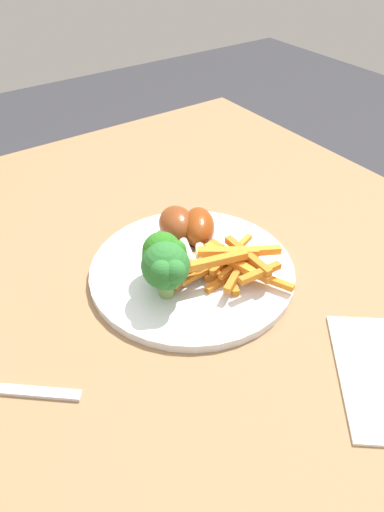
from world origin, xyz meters
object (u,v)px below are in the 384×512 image
object	(u,v)px
broccoli_floret_middle	(163,252)
dining_table	(175,318)
chicken_drumstick_far	(199,229)
carrot_fries_pile	(231,263)
chicken_drumstick_near	(178,227)
broccoli_floret_front	(164,256)
dinner_plate	(192,271)
broccoli_floret_back	(166,268)

from	to	relation	value
broccoli_floret_middle	dining_table	bearing A→B (deg)	-47.70
dining_table	broccoli_floret_middle	xyz separation A→B (m)	(-0.03, 0.03, 0.17)
dining_table	chicken_drumstick_far	world-z (taller)	chicken_drumstick_far
dining_table	carrot_fries_pile	bearing A→B (deg)	-150.94
chicken_drumstick_near	carrot_fries_pile	bearing A→B (deg)	-171.52
broccoli_floret_front	broccoli_floret_middle	distance (m)	0.01
dinner_plate	carrot_fries_pile	size ratio (longest dim) A/B	1.76
broccoli_floret_middle	chicken_drumstick_near	distance (m)	0.09
broccoli_floret_middle	chicken_drumstick_far	bearing A→B (deg)	-65.81
broccoli_floret_back	broccoli_floret_front	bearing A→B (deg)	-26.76
dinner_plate	chicken_drumstick_far	distance (m)	0.07
broccoli_floret_back	chicken_drumstick_near	bearing A→B (deg)	-39.70
dinner_plate	broccoli_floret_front	distance (m)	0.06
broccoli_floret_back	carrot_fries_pile	xyz separation A→B (m)	(-0.01, -0.09, -0.03)
dinner_plate	broccoli_floret_middle	world-z (taller)	broccoli_floret_middle
broccoli_floret_middle	broccoli_floret_back	bearing A→B (deg)	153.73
broccoli_floret_front	broccoli_floret_back	world-z (taller)	broccoli_floret_back
dinner_plate	chicken_drumstick_far	world-z (taller)	chicken_drumstick_far
chicken_drumstick_near	dinner_plate	bearing A→B (deg)	163.25
broccoli_floret_front	broccoli_floret_middle	bearing A→B (deg)	-23.11
broccoli_floret_middle	carrot_fries_pile	world-z (taller)	broccoli_floret_middle
carrot_fries_pile	chicken_drumstick_near	distance (m)	0.11
broccoli_floret_back	chicken_drumstick_far	world-z (taller)	broccoli_floret_back
broccoli_floret_front	broccoli_floret_middle	size ratio (longest dim) A/B	0.95
dinner_plate	broccoli_floret_middle	bearing A→B (deg)	83.56
broccoli_floret_middle	carrot_fries_pile	xyz separation A→B (m)	(-0.04, -0.08, -0.02)
dinner_plate	carrot_fries_pile	bearing A→B (deg)	-138.65
chicken_drumstick_near	chicken_drumstick_far	distance (m)	0.03
broccoli_floret_front	chicken_drumstick_far	world-z (taller)	broccoli_floret_front
broccoli_floret_middle	broccoli_floret_front	bearing A→B (deg)	156.89
broccoli_floret_middle	chicken_drumstick_far	size ratio (longest dim) A/B	0.56
dining_table	broccoli_floret_back	xyz separation A→B (m)	(-0.07, 0.05, 0.18)
broccoli_floret_back	chicken_drumstick_far	size ratio (longest dim) A/B	0.63
dining_table	broccoli_floret_front	size ratio (longest dim) A/B	14.16
broccoli_floret_middle	chicken_drumstick_far	distance (m)	0.09
broccoli_floret_back	carrot_fries_pile	size ratio (longest dim) A/B	0.49
dining_table	broccoli_floret_front	xyz separation A→B (m)	(-0.04, 0.04, 0.17)
carrot_fries_pile	chicken_drumstick_near	world-z (taller)	chicken_drumstick_near
chicken_drumstick_far	chicken_drumstick_near	bearing A→B (deg)	43.31
chicken_drumstick_near	chicken_drumstick_far	xyz separation A→B (m)	(-0.02, -0.02, -0.00)
dinner_plate	broccoli_floret_back	xyz separation A→B (m)	(-0.03, 0.06, 0.05)
dinner_plate	chicken_drumstick_near	bearing A→B (deg)	-16.75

